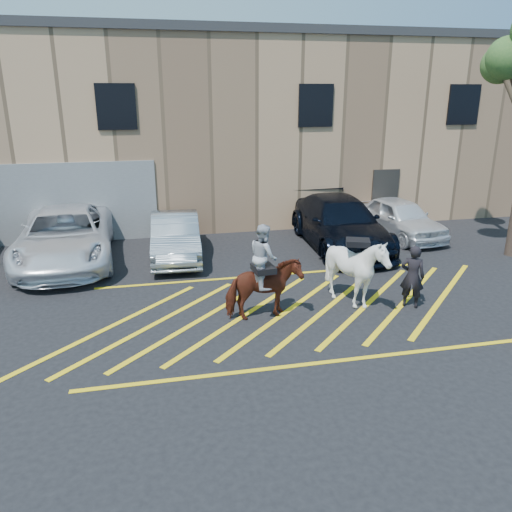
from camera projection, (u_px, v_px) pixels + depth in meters
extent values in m
plane|color=black|center=(285.00, 306.00, 12.43)|extent=(90.00, 90.00, 0.00)
imported|color=white|center=(66.00, 236.00, 15.41)|extent=(3.02, 6.08, 1.66)
imported|color=#949BA1|center=(175.00, 236.00, 15.89)|extent=(1.66, 4.29, 1.39)
imported|color=black|center=(340.00, 223.00, 16.97)|extent=(2.52, 5.81, 1.66)
imported|color=white|center=(400.00, 218.00, 18.17)|extent=(2.17, 4.32, 1.41)
imported|color=black|center=(412.00, 277.00, 12.17)|extent=(0.69, 0.63, 1.58)
cube|color=tan|center=(215.00, 128.00, 22.46)|extent=(32.00, 10.00, 7.00)
cube|color=#2D2D30|center=(213.00, 41.00, 21.32)|extent=(32.20, 10.20, 0.30)
cube|color=black|center=(116.00, 107.00, 16.64)|extent=(1.30, 0.08, 1.50)
cube|color=black|center=(316.00, 106.00, 18.05)|extent=(1.30, 0.08, 1.50)
cube|color=black|center=(464.00, 105.00, 19.25)|extent=(1.30, 0.08, 1.50)
cube|color=#38332D|center=(385.00, 197.00, 19.75)|extent=(1.10, 0.08, 2.20)
cube|color=yellow|center=(109.00, 327.00, 11.30)|extent=(4.20, 4.20, 0.01)
cube|color=yellow|center=(156.00, 323.00, 11.51)|extent=(4.20, 4.20, 0.01)
cube|color=yellow|center=(202.00, 319.00, 11.73)|extent=(4.20, 4.20, 0.01)
cube|color=yellow|center=(246.00, 315.00, 11.94)|extent=(4.20, 4.20, 0.01)
cube|color=yellow|center=(288.00, 311.00, 12.15)|extent=(4.20, 4.20, 0.01)
cube|color=yellow|center=(329.00, 307.00, 12.36)|extent=(4.20, 4.20, 0.01)
cube|color=yellow|center=(368.00, 303.00, 12.57)|extent=(4.20, 4.20, 0.01)
cube|color=yellow|center=(406.00, 300.00, 12.78)|extent=(4.20, 4.20, 0.01)
cube|color=yellow|center=(443.00, 296.00, 13.00)|extent=(4.20, 4.20, 0.01)
cube|color=yellow|center=(264.00, 276.00, 14.47)|extent=(9.50, 0.12, 0.01)
cube|color=yellow|center=(322.00, 363.00, 9.83)|extent=(9.50, 0.12, 0.01)
imported|color=maroon|center=(263.00, 289.00, 11.55)|extent=(1.81, 0.97, 1.46)
imported|color=#ACADB8|center=(264.00, 256.00, 11.29)|extent=(0.64, 0.78, 1.49)
cube|color=black|center=(263.00, 269.00, 11.39)|extent=(0.52, 0.61, 0.14)
imported|color=white|center=(356.00, 271.00, 12.20)|extent=(1.97, 2.08, 1.84)
cube|color=black|center=(358.00, 242.00, 11.98)|extent=(0.69, 0.63, 0.14)
sphere|color=#507130|center=(500.00, 65.00, 16.03)|extent=(1.20, 1.20, 1.20)
sphere|color=#4A6C2E|center=(508.00, 58.00, 14.20)|extent=(1.20, 1.20, 1.20)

